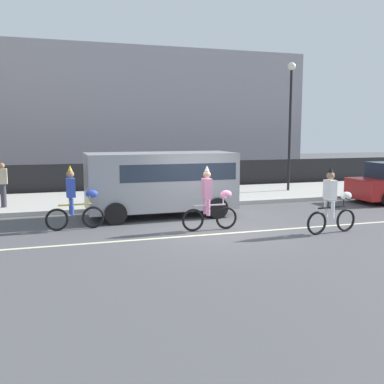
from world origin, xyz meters
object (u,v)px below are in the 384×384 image
at_px(street_lamp_post, 290,108).
at_px(pedestrian_onlooker, 3,184).
at_px(parade_cyclist_pink, 210,202).
at_px(parade_cyclist_zebra, 333,204).
at_px(parade_cyclist_cobalt, 75,202).
at_px(parked_van_grey, 163,179).

distance_m(street_lamp_post, pedestrian_onlooker, 12.72).
bearing_deg(parade_cyclist_pink, parade_cyclist_zebra, -23.88).
height_order(parade_cyclist_cobalt, parade_cyclist_zebra, same).
relative_size(parked_van_grey, street_lamp_post, 0.85).
distance_m(parade_cyclist_pink, parade_cyclist_zebra, 3.49).
distance_m(parade_cyclist_pink, street_lamp_post, 9.42).
xyz_separation_m(parade_cyclist_zebra, parked_van_grey, (-3.97, 4.05, 0.44)).
bearing_deg(street_lamp_post, pedestrian_onlooker, -174.98).
bearing_deg(parade_cyclist_pink, parade_cyclist_cobalt, 161.20).
relative_size(parade_cyclist_cobalt, parade_cyclist_pink, 1.00).
xyz_separation_m(parade_cyclist_cobalt, pedestrian_onlooker, (-2.33, 3.99, 0.17)).
bearing_deg(parked_van_grey, parade_cyclist_zebra, -45.56).
xyz_separation_m(parade_cyclist_pink, parked_van_grey, (-0.78, 2.64, 0.44)).
distance_m(parade_cyclist_zebra, street_lamp_post, 8.91).
bearing_deg(parade_cyclist_pink, parked_van_grey, 106.45).
xyz_separation_m(parade_cyclist_cobalt, parked_van_grey, (3.00, 1.35, 0.44)).
distance_m(parade_cyclist_cobalt, parade_cyclist_zebra, 7.48).
height_order(parade_cyclist_cobalt, parked_van_grey, parked_van_grey).
relative_size(parade_cyclist_zebra, street_lamp_post, 0.33).
xyz_separation_m(parade_cyclist_zebra, pedestrian_onlooker, (-9.30, 6.69, 0.17)).
height_order(parade_cyclist_pink, pedestrian_onlooker, parade_cyclist_pink).
xyz_separation_m(parade_cyclist_pink, pedestrian_onlooker, (-6.11, 5.27, 0.17)).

